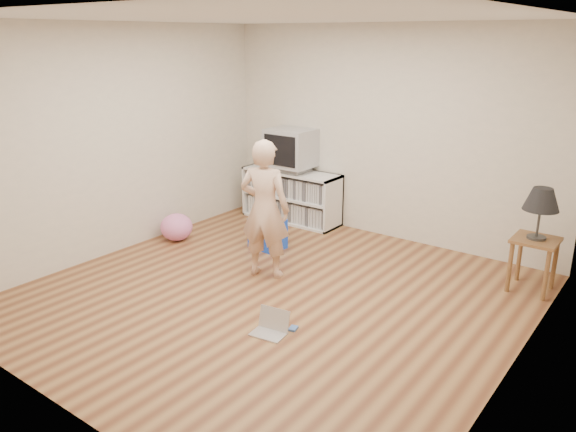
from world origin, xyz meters
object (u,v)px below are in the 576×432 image
(dvd_deck, at_px, (291,168))
(table_lamp, at_px, (542,200))
(media_unit, at_px, (292,196))
(crt_tv, at_px, (291,148))
(plush_pink, at_px, (177,227))
(person, at_px, (265,209))
(plush_blue, at_px, (268,233))
(side_table, at_px, (534,251))
(laptop, at_px, (271,327))

(dvd_deck, bearing_deg, table_lamp, -6.48)
(media_unit, height_order, crt_tv, crt_tv)
(crt_tv, height_order, plush_pink, crt_tv)
(person, xyz_separation_m, plush_blue, (-0.48, 0.64, -0.55))
(dvd_deck, bearing_deg, person, -62.04)
(person, xyz_separation_m, plush_pink, (-1.57, 0.17, -0.57))
(media_unit, relative_size, person, 0.95)
(table_lamp, xyz_separation_m, plush_pink, (-3.94, -1.13, -0.77))
(media_unit, xyz_separation_m, crt_tv, (0.00, -0.02, 0.67))
(dvd_deck, height_order, plush_pink, dvd_deck)
(side_table, relative_size, plush_pink, 1.38)
(laptop, bearing_deg, media_unit, 115.18)
(dvd_deck, relative_size, crt_tv, 0.75)
(side_table, xyz_separation_m, laptop, (-1.56, -2.23, -0.36))
(side_table, xyz_separation_m, plush_blue, (-2.86, -0.66, -0.23))
(person, height_order, laptop, person)
(laptop, bearing_deg, plush_pink, 147.31)
(crt_tv, bearing_deg, side_table, -6.42)
(media_unit, distance_m, table_lamp, 3.33)
(plush_pink, bearing_deg, plush_blue, 23.33)
(dvd_deck, height_order, table_lamp, table_lamp)
(table_lamp, xyz_separation_m, laptop, (-1.56, -2.23, -0.89))
(laptop, distance_m, plush_blue, 2.04)
(person, distance_m, plush_blue, 0.97)
(side_table, height_order, person, person)
(side_table, xyz_separation_m, table_lamp, (0.00, 0.00, 0.53))
(laptop, bearing_deg, side_table, 47.15)
(media_unit, height_order, laptop, media_unit)
(media_unit, bearing_deg, laptop, -57.00)
(crt_tv, xyz_separation_m, side_table, (3.26, -0.37, -0.60))
(plush_pink, bearing_deg, dvd_deck, 65.49)
(crt_tv, height_order, person, person)
(media_unit, height_order, person, person)
(side_table, bearing_deg, person, -151.32)
(person, height_order, plush_blue, person)
(media_unit, xyz_separation_m, table_lamp, (3.26, -0.39, 0.59))
(side_table, bearing_deg, plush_blue, -167.03)
(media_unit, relative_size, table_lamp, 2.72)
(dvd_deck, bearing_deg, side_table, -6.48)
(side_table, relative_size, table_lamp, 1.07)
(media_unit, xyz_separation_m, person, (0.89, -1.68, 0.38))
(table_lamp, height_order, laptop, table_lamp)
(laptop, bearing_deg, person, 123.31)
(side_table, distance_m, person, 2.72)
(dvd_deck, bearing_deg, plush_blue, -68.69)
(dvd_deck, distance_m, person, 1.89)
(plush_blue, bearing_deg, dvd_deck, 116.67)
(table_lamp, distance_m, plush_blue, 3.03)
(media_unit, relative_size, plush_blue, 3.15)
(dvd_deck, height_order, laptop, dvd_deck)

